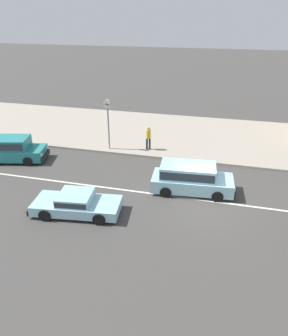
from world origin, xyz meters
TOP-DOWN VIEW (x-y plane):
  - ground_plane at (0.00, 0.00)m, footprint 160.00×160.00m
  - lane_centre_stripe at (0.00, 0.00)m, footprint 50.40×0.14m
  - kerb_strip at (0.00, 9.61)m, footprint 68.00×10.00m
  - minivan_pale_blue_0 at (-0.73, 0.80)m, footprint 4.57×2.21m
  - minivan_teal_1 at (-12.78, 1.97)m, footprint 4.74×2.81m
  - sedan_pale_blue_2 at (-5.79, -2.74)m, footprint 4.49×2.29m
  - street_clock at (-7.00, 5.20)m, footprint 0.59×0.22m
  - pedestrian_mid_kerb at (-4.31, 5.77)m, footprint 0.34×0.34m

SIDE VIEW (x-z plane):
  - ground_plane at x=0.00m, z-range 0.00..0.00m
  - lane_centre_stripe at x=0.00m, z-range 0.00..0.01m
  - kerb_strip at x=0.00m, z-range 0.00..0.15m
  - sedan_pale_blue_2 at x=-5.79m, z-range 0.00..1.07m
  - minivan_pale_blue_0 at x=-0.73m, z-range 0.06..1.63m
  - minivan_teal_1 at x=-12.78m, z-range 0.06..1.63m
  - pedestrian_mid_kerb at x=-4.31m, z-range 0.29..1.95m
  - street_clock at x=-7.00m, z-range 0.96..4.46m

